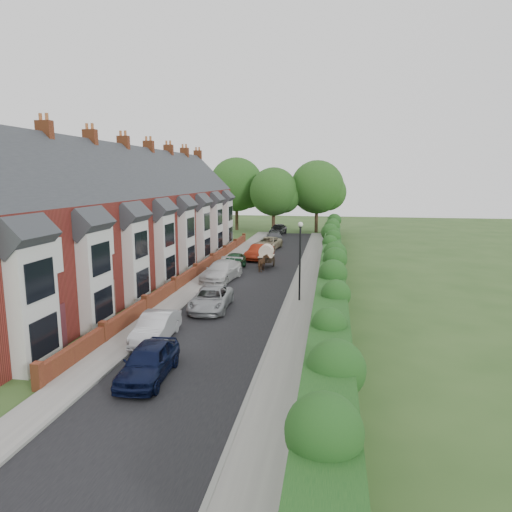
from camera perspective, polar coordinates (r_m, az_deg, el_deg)
The scene contains 24 objects.
ground at distance 26.26m, azimuth -2.72°, elevation -7.72°, with size 140.00×140.00×0.00m, color #2D4C1E.
road at distance 36.80m, azimuth 0.17°, elevation -2.57°, with size 6.00×58.00×0.02m, color black.
pavement_hedge_side at distance 36.35m, azimuth 6.57°, elevation -2.71°, with size 2.20×58.00×0.12m, color gray.
pavement_house_side at distance 37.60m, azimuth -5.63°, elevation -2.27°, with size 1.70×58.00×0.12m, color gray.
kerb_hedge_side at distance 36.42m, azimuth 4.92°, elevation -2.65°, with size 0.18×58.00×0.13m, color gray.
kerb_house_side at distance 37.39m, azimuth -4.44°, elevation -2.31°, with size 0.18×58.00×0.13m, color gray.
hedge at distance 36.01m, azimuth 9.48°, elevation -0.40°, with size 2.10×58.00×2.85m.
terrace_row at distance 38.24m, azimuth -15.64°, elevation 4.31°, with size 9.05×40.50×11.50m.
garden_wall_row at distance 36.85m, azimuth -7.55°, elevation -1.92°, with size 0.35×40.35×1.10m.
lamppost at distance 28.89m, azimuth 5.53°, elevation 0.59°, with size 0.32×0.32×5.16m.
tree_far_left at distance 65.06m, azimuth 2.54°, elevation 7.89°, with size 7.14×6.80×9.29m.
tree_far_right at distance 66.57m, azimuth 7.98°, elevation 8.36°, with size 7.98×7.60×10.31m.
tree_far_back at distance 68.97m, azimuth -2.10°, elevation 8.75°, with size 8.40×8.00×10.82m.
car_navy at distance 19.03m, azimuth -13.30°, elevation -12.70°, with size 1.67×4.15×1.41m, color black.
car_silver_a at distance 23.09m, azimuth -12.39°, elevation -8.68°, with size 1.43×4.11×1.36m, color #B4B4B9.
car_silver_b at distance 27.79m, azimuth -5.66°, elevation -5.37°, with size 2.17×4.71×1.31m, color #96989C.
car_white at distance 35.38m, azimuth -4.31°, elevation -1.87°, with size 2.12×5.20×1.51m, color silver.
car_green at distance 39.55m, azimuth -2.80°, elevation -0.68°, with size 1.67×4.15×1.41m, color #11391E.
car_red at distance 44.29m, azimuth 0.41°, elevation 0.50°, with size 1.55×4.44×1.46m, color maroon.
car_beige at distance 50.54m, azimuth 1.54°, elevation 1.60°, with size 2.25×4.89×1.36m, color tan.
car_grey at distance 55.72m, azimuth 2.33°, elevation 2.34°, with size 1.82×4.49×1.30m, color #4E5055.
car_black at distance 63.80m, azimuth 2.78°, elevation 3.39°, with size 1.80×4.47×1.52m, color black.
horse at distance 38.66m, azimuth 0.92°, elevation -0.92°, with size 0.76×1.66×1.40m, color #4E301C.
horse_cart at distance 40.32m, azimuth 1.30°, elevation 0.22°, with size 1.29×2.86×2.06m.
Camera 1 is at (5.40, -24.45, 7.92)m, focal length 32.00 mm.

